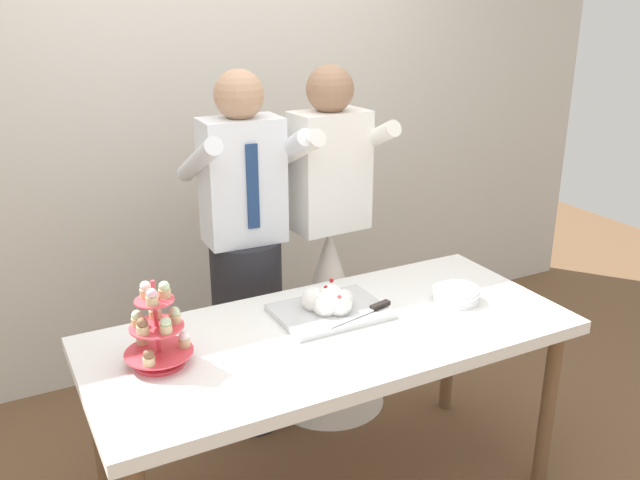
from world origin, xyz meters
TOP-DOWN VIEW (x-y plane):
  - rear_wall at (0.00, 1.42)m, footprint 5.20×0.10m
  - dessert_table at (0.00, 0.00)m, footprint 1.80×0.80m
  - cupcake_stand at (-0.63, 0.05)m, footprint 0.23×0.23m
  - main_cake_tray at (0.05, 0.11)m, footprint 0.43×0.31m
  - plate_stack at (0.56, -0.01)m, footprint 0.19×0.19m
  - person_groom at (-0.07, 0.67)m, footprint 0.47×0.50m
  - person_bride at (0.34, 0.65)m, footprint 0.56×0.56m

SIDE VIEW (x-z plane):
  - person_bride at x=0.34m, z-range -0.25..1.41m
  - dessert_table at x=0.00m, z-range 0.31..1.09m
  - person_groom at x=-0.07m, z-range -0.08..1.58m
  - plate_stack at x=0.56m, z-range 0.78..0.83m
  - main_cake_tray at x=0.05m, z-range 0.75..0.88m
  - cupcake_stand at x=-0.63m, z-range 0.74..1.05m
  - rear_wall at x=0.00m, z-range 0.00..2.90m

